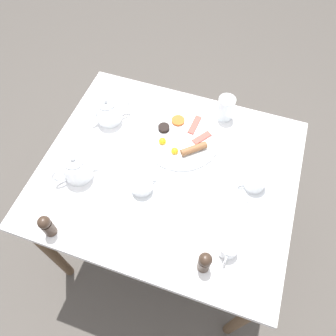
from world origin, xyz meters
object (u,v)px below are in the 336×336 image
creamer_jug (228,249)px  salt_grinder (205,262)px  breakfast_plate (181,138)px  teapot_near (108,111)px  knife_by_plate (198,210)px  spoon_for_tea (100,229)px  teacup_with_saucer_right (142,185)px  fork_by_plate (275,150)px  water_glass_tall (226,108)px  teacup_with_saucer_left (254,182)px  pepper_grinder (47,226)px  teapot_far (76,168)px

creamer_jug → salt_grinder: (0.08, -0.06, 0.03)m
breakfast_plate → teapot_near: bearing=-91.1°
knife_by_plate → breakfast_plate: bearing=-151.5°
spoon_for_tea → knife_by_plate: bearing=121.1°
teacup_with_saucer_right → knife_by_plate: 0.22m
teapot_near → fork_by_plate: size_ratio=0.96×
salt_grinder → fork_by_plate: salt_grinder is taller
teapot_near → fork_by_plate: teapot_near is taller
water_glass_tall → spoon_for_tea: (0.64, -0.28, -0.05)m
breakfast_plate → knife_by_plate: (0.28, 0.15, -0.01)m
spoon_for_tea → salt_grinder: bearing=88.8°
teacup_with_saucer_left → pepper_grinder: 0.75m
teapot_far → knife_by_plate: 0.47m
fork_by_plate → salt_grinder: bearing=-15.3°
teapot_far → water_glass_tall: (-0.46, 0.46, 0.00)m
water_glass_tall → fork_by_plate: 0.26m
breakfast_plate → pepper_grinder: (0.52, -0.30, 0.05)m
pepper_grinder → fork_by_plate: bearing=131.2°
teapot_far → pepper_grinder: teapot_far is taller
breakfast_plate → spoon_for_tea: size_ratio=2.17×
creamer_jug → spoon_for_tea: (0.07, -0.44, -0.03)m
teacup_with_saucer_left → fork_by_plate: teacup_with_saucer_left is taller
pepper_grinder → knife_by_plate: bearing=118.0°
salt_grinder → breakfast_plate: bearing=-154.4°
teacup_with_saucer_right → salt_grinder: (0.20, 0.29, 0.03)m
teacup_with_saucer_left → spoon_for_tea: 0.58m
knife_by_plate → spoon_for_tea: bearing=-58.9°
teacup_with_saucer_right → water_glass_tall: bearing=155.4°
creamer_jug → knife_by_plate: bearing=-130.2°
creamer_jug → knife_by_plate: size_ratio=0.45×
spoon_for_tea → pepper_grinder: bearing=-68.6°
teacup_with_saucer_right → fork_by_plate: bearing=127.3°
teapot_far → fork_by_plate: (-0.36, 0.69, -0.05)m
teacup_with_saucer_left → creamer_jug: teacup_with_saucer_left is taller
teacup_with_saucer_left → water_glass_tall: size_ratio=1.48×
water_glass_tall → spoon_for_tea: water_glass_tall is taller
creamer_jug → salt_grinder: bearing=-39.2°
salt_grinder → knife_by_plate: 0.21m
creamer_jug → fork_by_plate: size_ratio=0.56×
creamer_jug → pepper_grinder: 0.61m
teapot_near → knife_by_plate: bearing=105.5°
breakfast_plate → teapot_near: 0.32m
breakfast_plate → salt_grinder: 0.52m
breakfast_plate → water_glass_tall: (-0.18, 0.14, 0.04)m
water_glass_tall → salt_grinder: 0.65m
water_glass_tall → knife_by_plate: water_glass_tall is taller
teacup_with_saucer_right → knife_by_plate: bearing=86.2°
salt_grinder → teacup_with_saucer_right: bearing=-124.9°
fork_by_plate → teapot_far: bearing=-62.8°
water_glass_tall → pepper_grinder: bearing=-32.2°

